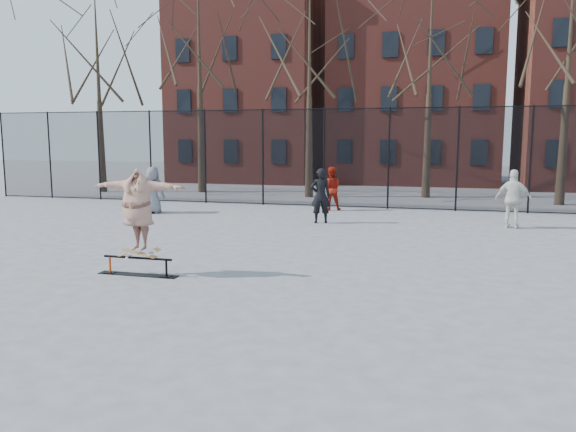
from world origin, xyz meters
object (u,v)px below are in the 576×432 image
(bystander_grey, at_px, (152,191))
(bystander_red, at_px, (331,189))
(skate_rail, at_px, (138,268))
(skater, at_px, (138,212))
(bystander_black, at_px, (321,196))
(bystander_white, at_px, (513,199))
(bystander_extra, at_px, (153,190))
(skateboard, at_px, (140,255))

(bystander_grey, distance_m, bystander_red, 6.80)
(skate_rail, bearing_deg, skater, 0.00)
(skate_rail, relative_size, bystander_black, 0.96)
(bystander_white, bearing_deg, bystander_grey, 12.74)
(bystander_grey, xyz_separation_m, bystander_white, (12.59, -0.21, 0.08))
(bystander_red, relative_size, bystander_extra, 0.98)
(bystander_extra, bearing_deg, bystander_grey, 108.93)
(skateboard, height_order, bystander_grey, bystander_grey)
(bystander_grey, height_order, bystander_white, bystander_white)
(bystander_black, relative_size, bystander_extra, 1.05)
(skateboard, distance_m, bystander_grey, 9.77)
(skate_rail, height_order, bystander_extra, bystander_extra)
(bystander_black, relative_size, bystander_red, 1.07)
(skate_rail, bearing_deg, bystander_white, 45.93)
(skateboard, relative_size, bystander_white, 0.43)
(skate_rail, distance_m, skateboard, 0.29)
(bystander_white, bearing_deg, bystander_black, 18.59)
(bystander_extra, bearing_deg, skateboard, 114.55)
(bystander_black, bearing_deg, skateboard, 56.52)
(skateboard, relative_size, bystander_grey, 0.47)
(skate_rail, xyz_separation_m, bystander_extra, (-4.47, 8.97, 0.72))
(skateboard, distance_m, bystander_black, 8.27)
(skater, xyz_separation_m, bystander_black, (2.14, 7.97, -0.40))
(bystander_red, bearing_deg, skater, 64.97)
(skate_rail, bearing_deg, bystander_grey, 116.67)
(bystander_red, bearing_deg, skateboard, 64.97)
(bystander_black, xyz_separation_m, bystander_extra, (-6.66, 0.99, -0.04))
(skateboard, distance_m, skater, 0.88)
(bystander_extra, bearing_deg, skater, 114.55)
(skater, height_order, bystander_extra, skater)
(bystander_red, height_order, bystander_white, bystander_white)
(skate_rail, distance_m, bystander_grey, 9.76)
(skate_rail, bearing_deg, bystander_red, 80.51)
(bystander_red, relative_size, bystander_white, 0.92)
(skater, relative_size, bystander_black, 1.12)
(skateboard, height_order, bystander_extra, bystander_extra)
(skater, height_order, bystander_red, skater)
(bystander_grey, relative_size, bystander_black, 0.92)
(bystander_red, distance_m, bystander_extra, 6.80)
(bystander_extra, bearing_deg, bystander_white, 175.61)
(bystander_white, distance_m, bystander_extra, 12.70)
(skateboard, bearing_deg, bystander_extra, 116.78)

